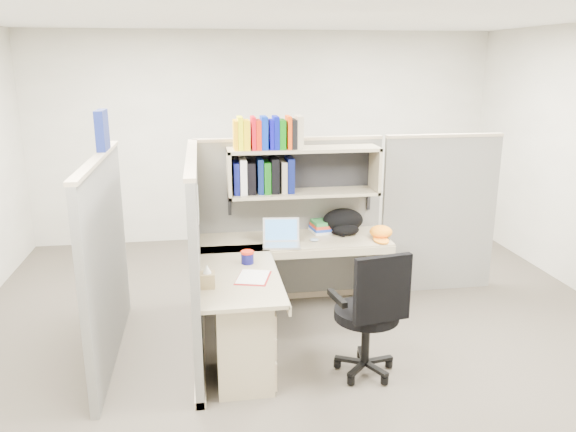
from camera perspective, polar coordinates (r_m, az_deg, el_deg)
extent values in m
plane|color=#343128|center=(4.97, 1.77, -12.40)|extent=(6.00, 6.00, 0.00)
plane|color=#AFAB9E|center=(7.42, -2.39, 7.95)|extent=(6.00, 0.00, 6.00)
plane|color=#AFAB9E|center=(1.83, 20.38, -17.81)|extent=(6.00, 0.00, 6.00)
plane|color=white|center=(4.41, 2.08, 20.37)|extent=(6.00, 6.00, 0.00)
cube|color=#5B5B57|center=(5.49, 0.13, -0.61)|extent=(1.80, 0.06, 1.60)
cube|color=tan|center=(5.33, 0.14, 7.85)|extent=(1.80, 0.08, 0.03)
cube|color=#5B5B57|center=(4.58, -9.32, -4.17)|extent=(0.06, 1.80, 1.60)
cube|color=tan|center=(4.37, -9.79, 5.94)|extent=(0.08, 1.80, 0.03)
cube|color=#5B5B57|center=(4.64, -18.01, -4.47)|extent=(0.06, 1.80, 1.60)
cube|color=#5B5B57|center=(5.93, 15.11, 0.05)|extent=(1.20, 0.06, 1.60)
cube|color=navy|center=(4.76, -18.37, 8.27)|extent=(0.07, 0.27, 0.32)
cube|color=white|center=(4.61, -9.12, 1.16)|extent=(0.00, 0.21, 0.28)
cube|color=gray|center=(5.16, 1.59, 6.80)|extent=(1.40, 0.34, 0.03)
cube|color=gray|center=(5.24, 1.56, 2.36)|extent=(1.40, 0.34, 0.03)
cube|color=gray|center=(5.12, -6.02, 4.32)|extent=(0.03, 0.34, 0.44)
cube|color=gray|center=(5.36, 8.83, 4.73)|extent=(0.03, 0.34, 0.44)
cube|color=black|center=(5.35, 1.27, 4.89)|extent=(1.38, 0.01, 0.41)
cube|color=#FFAE05|center=(5.04, -5.38, 8.21)|extent=(0.03, 0.20, 0.26)
cube|color=#FFFC05|center=(5.04, -4.89, 8.39)|extent=(0.05, 0.20, 0.29)
cube|color=yellow|center=(5.05, -4.28, 8.24)|extent=(0.06, 0.20, 0.26)
cube|color=red|center=(5.05, -3.56, 8.43)|extent=(0.04, 0.20, 0.29)
cube|color=red|center=(5.06, -3.07, 8.27)|extent=(0.05, 0.20, 0.26)
cube|color=#0525A9|center=(5.06, -2.47, 8.46)|extent=(0.06, 0.20, 0.29)
cube|color=#0705A1|center=(5.07, -1.75, 8.31)|extent=(0.04, 0.20, 0.26)
cube|color=#040B8C|center=(5.08, -1.27, 8.49)|extent=(0.04, 0.20, 0.29)
cube|color=#096607|center=(5.09, -0.67, 8.33)|extent=(0.06, 0.20, 0.26)
cube|color=#F23F05|center=(5.09, 0.04, 8.51)|extent=(0.04, 0.20, 0.29)
cube|color=black|center=(5.10, 0.52, 8.35)|extent=(0.05, 0.20, 0.26)
cube|color=tan|center=(5.11, 1.12, 8.53)|extent=(0.06, 0.20, 0.29)
cube|color=#080D53|center=(5.15, -5.29, 3.90)|extent=(0.05, 0.24, 0.29)
cube|color=silver|center=(5.15, -4.61, 4.09)|extent=(0.06, 0.24, 0.32)
cube|color=black|center=(5.16, -3.80, 3.95)|extent=(0.07, 0.24, 0.29)
cube|color=#071646|center=(5.16, -2.90, 4.15)|extent=(0.05, 0.24, 0.32)
cube|color=#0A4C0C|center=(5.17, -2.21, 4.01)|extent=(0.06, 0.24, 0.29)
cube|color=black|center=(5.18, -1.42, 4.19)|extent=(0.07, 0.24, 0.32)
cube|color=gray|center=(5.19, -0.52, 4.06)|extent=(0.05, 0.24, 0.29)
cube|color=#070F4B|center=(5.20, 0.16, 4.24)|extent=(0.06, 0.24, 0.32)
cube|color=gray|center=(5.21, 0.69, -2.50)|extent=(1.74, 0.60, 0.03)
cube|color=gray|center=(4.43, -4.99, -5.89)|extent=(0.60, 1.34, 0.03)
cube|color=gray|center=(4.94, 1.26, -3.95)|extent=(1.74, 0.02, 0.07)
cube|color=gray|center=(4.47, -1.12, -6.12)|extent=(0.02, 1.34, 0.07)
cube|color=gray|center=(4.26, -4.54, -12.30)|extent=(0.40, 0.55, 0.68)
cube|color=tan|center=(4.19, -1.69, -9.71)|extent=(0.02, 0.50, 0.16)
cube|color=tan|center=(4.27, -1.67, -11.89)|extent=(0.02, 0.50, 0.16)
cube|color=tan|center=(4.38, -1.65, -14.45)|extent=(0.02, 0.50, 0.22)
cube|color=#B2B2B7|center=(4.19, -1.56, -9.70)|extent=(0.01, 0.12, 0.01)
cube|color=gray|center=(5.54, 8.86, -5.58)|extent=(0.03, 0.55, 0.70)
cylinder|color=#0F0E54|center=(4.59, -4.14, -4.28)|extent=(0.10, 0.10, 0.09)
cylinder|color=red|center=(4.57, -4.15, -3.69)|extent=(0.11, 0.11, 0.02)
ellipsoid|color=#89A2C3|center=(5.14, 2.69, -2.43)|extent=(0.08, 0.06, 0.03)
cylinder|color=white|center=(5.37, 0.53, -1.26)|extent=(0.07, 0.07, 0.09)
cylinder|color=black|center=(4.30, 7.99, -9.79)|extent=(0.49, 0.49, 0.07)
cube|color=black|center=(4.00, 9.57, -7.34)|extent=(0.43, 0.13, 0.49)
cylinder|color=black|center=(4.39, 7.89, -12.17)|extent=(0.06, 0.06, 0.42)
cylinder|color=black|center=(4.51, 7.77, -14.92)|extent=(0.47, 0.47, 0.11)
cube|color=black|center=(4.14, 5.01, -8.32)|extent=(0.09, 0.28, 0.04)
cube|color=black|center=(4.34, 10.97, -7.36)|extent=(0.09, 0.28, 0.04)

